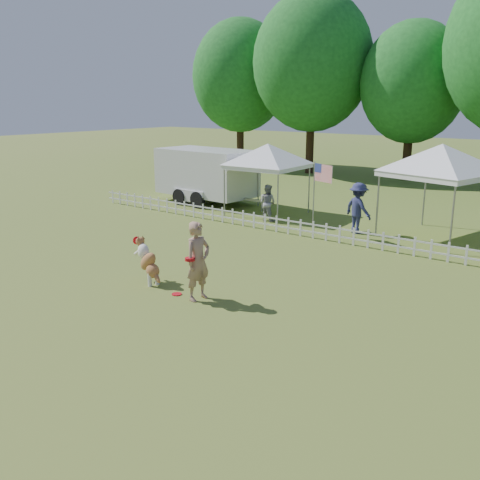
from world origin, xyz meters
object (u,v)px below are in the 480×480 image
at_px(flag_pole, 314,198).
at_px(spectator_a, 267,203).
at_px(frisbee_on_turf, 177,294).
at_px(canopy_tent_right, 438,193).
at_px(spectator_b, 358,208).
at_px(handler, 198,261).
at_px(cargo_trailer, 206,176).
at_px(canopy_tent_left, 267,180).
at_px(dog, 148,262).

xyz_separation_m(flag_pole, spectator_a, (-2.40, 0.64, -0.55)).
bearing_deg(frisbee_on_turf, canopy_tent_right, 71.78).
xyz_separation_m(flag_pole, spectator_b, (1.24, 0.98, -0.37)).
bearing_deg(spectator_b, spectator_a, 27.69).
distance_m(handler, cargo_trailer, 12.30).
bearing_deg(flag_pole, spectator_a, -174.08).
distance_m(frisbee_on_turf, canopy_tent_left, 9.89).
relative_size(handler, dog, 1.64).
bearing_deg(cargo_trailer, canopy_tent_right, 2.41).
bearing_deg(cargo_trailer, frisbee_on_turf, -49.35).
bearing_deg(canopy_tent_left, flag_pole, -30.71).
height_order(canopy_tent_right, flag_pole, canopy_tent_right).
xyz_separation_m(handler, canopy_tent_right, (2.46, 9.28, 0.62)).
bearing_deg(canopy_tent_right, frisbee_on_turf, -94.25).
height_order(canopy_tent_left, cargo_trailer, canopy_tent_left).
relative_size(canopy_tent_right, spectator_a, 2.18).
relative_size(flag_pole, spectator_a, 1.77).
distance_m(handler, canopy_tent_right, 9.62).
bearing_deg(cargo_trailer, spectator_a, -15.05).
height_order(handler, canopy_tent_right, canopy_tent_right).
bearing_deg(frisbee_on_turf, cargo_trailer, 127.73).
relative_size(cargo_trailer, spectator_b, 3.15).
height_order(handler, canopy_tent_left, canopy_tent_left).
height_order(cargo_trailer, flag_pole, flag_pole).
distance_m(canopy_tent_left, spectator_a, 1.43).
distance_m(frisbee_on_turf, cargo_trailer, 12.04).
height_order(cargo_trailer, spectator_b, cargo_trailer).
distance_m(flag_pole, spectator_a, 2.54).
height_order(dog, canopy_tent_right, canopy_tent_right).
xyz_separation_m(canopy_tent_left, spectator_a, (0.73, -1.02, -0.69)).
xyz_separation_m(handler, dog, (-1.79, 0.08, -0.37)).
distance_m(handler, spectator_a, 8.72).
height_order(canopy_tent_left, spectator_b, canopy_tent_left).
bearing_deg(spectator_a, spectator_b, -175.38).
height_order(frisbee_on_turf, canopy_tent_right, canopy_tent_right).
xyz_separation_m(dog, spectator_a, (-1.79, 7.87, 0.14)).
xyz_separation_m(frisbee_on_turf, flag_pole, (-0.55, 7.42, 1.25)).
distance_m(frisbee_on_turf, canopy_tent_right, 10.00).
height_order(canopy_tent_right, spectator_b, canopy_tent_right).
height_order(canopy_tent_left, canopy_tent_right, canopy_tent_right).
bearing_deg(canopy_tent_right, dog, -100.81).
relative_size(dog, frisbee_on_turf, 4.71).
xyz_separation_m(dog, flag_pole, (0.61, 7.24, 0.69)).
relative_size(dog, canopy_tent_right, 0.37).
distance_m(canopy_tent_right, flag_pole, 4.14).
distance_m(dog, spectator_b, 8.43).
bearing_deg(dog, flag_pole, 101.04).
relative_size(canopy_tent_right, cargo_trailer, 0.55).
distance_m(handler, spectator_b, 8.29).
bearing_deg(canopy_tent_left, frisbee_on_turf, -70.77).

